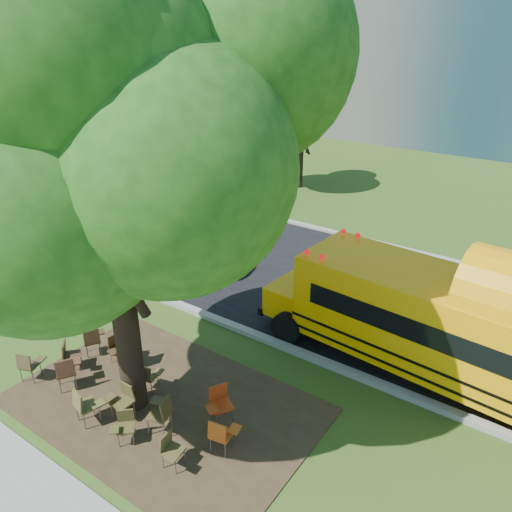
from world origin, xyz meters
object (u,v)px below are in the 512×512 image
Objects in this scene: school_bus at (498,344)px; chair_12 at (219,401)px; chair_3 at (123,398)px; chair_4 at (85,404)px; chair_10 at (117,346)px; pedestrian_a at (119,154)px; chair_5 at (125,424)px; chair_11 at (148,375)px; bg_car_silver at (94,178)px; chair_8 at (93,338)px; chair_13 at (221,433)px; bg_car_white at (30,158)px; bg_car_red at (178,206)px; chair_6 at (162,411)px; chair_0 at (29,364)px; chair_1 at (70,353)px; chair_9 at (128,348)px; pedestrian_b at (65,151)px; chair_2 at (67,370)px; black_car at (180,247)px; main_tree at (103,149)px; chair_7 at (170,448)px.

chair_12 is (-4.71, -4.16, -0.99)m from school_bus.
chair_3 is 0.80m from chair_4.
chair_3 is 1.05× the size of chair_10.
chair_5 is at bearing -111.92° from pedestrian_a.
bg_car_silver is at bearing 131.57° from chair_11.
chair_13 is (4.88, -0.70, -0.00)m from chair_8.
school_bus is at bearing -100.12° from bg_car_white.
bg_car_white reaches higher than bg_car_red.
chair_5 is 0.82× the size of chair_6.
chair_11 is (-0.75, 1.41, 0.00)m from chair_5.
chair_0 is at bearing -41.03° from chair_12.
bg_car_silver is (-11.77, 10.25, 0.15)m from chair_1.
school_bus reaches higher than chair_4.
chair_3 is (2.41, -0.38, 0.04)m from chair_1.
chair_12 is 0.21× the size of bg_car_white.
school_bus reaches higher than chair_9.
chair_10 is (1.22, 1.72, 0.00)m from chair_0.
pedestrian_b reaches higher than pedestrian_a.
bg_car_white reaches higher than chair_4.
chair_11 is 0.18× the size of bg_car_red.
bg_car_red is (-5.20, 9.63, 0.09)m from chair_1.
chair_0 is 3.03m from chair_11.
bg_car_white reaches higher than chair_2.
chair_13 is 0.57× the size of pedestrian_b.
chair_0 is 6.99m from black_car.
pedestrian_a is at bearing 139.60° from main_tree.
chair_4 is at bearing 30.72° from pedestrian_b.
bg_car_silver is (-14.01, 9.69, 0.17)m from chair_11.
chair_5 is 1.27m from chair_7.
bg_car_red is at bearing 166.28° from school_bus.
chair_8 is at bearing -116.28° from chair_7.
chair_6 is (3.90, 0.64, 0.06)m from chair_0.
bg_car_silver is (-14.19, 10.63, 0.11)m from chair_3.
chair_3 is 0.58× the size of pedestrian_b.
chair_6 reaches higher than chair_7.
chair_9 is (1.09, 0.97, 0.05)m from chair_1.
chair_10 is at bearing -149.14° from school_bus.
chair_2 reaches higher than chair_9.
chair_13 is at bearing -144.16° from bg_car_silver.
chair_1 is at bearing 40.00° from chair_0.
chair_12 is at bearing -56.44° from chair_8.
chair_0 is 1.10m from chair_2.
bg_car_white reaches higher than chair_0.
main_tree is 5.64m from chair_5.
chair_7 is at bearing 166.94° from chair_3.
chair_8 is 19.65m from pedestrian_a.
chair_4 is 1.60m from chair_11.
chair_6 is at bearing -10.59° from chair_12.
chair_9 reaches higher than chair_5.
pedestrian_a is (-14.33, 14.20, 0.26)m from chair_1.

